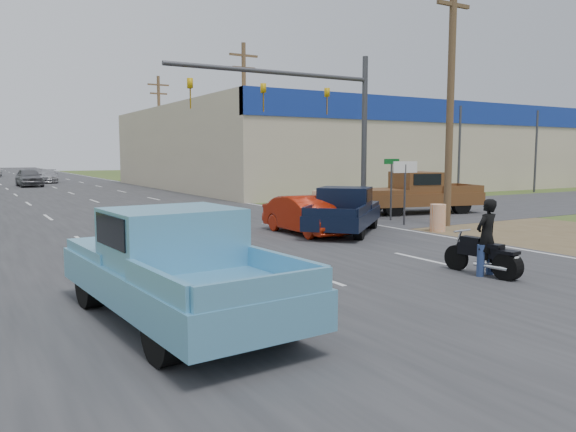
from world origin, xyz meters
TOP-DOWN VIEW (x-y plane):
  - main_road at (0.00, 40.00)m, footprint 15.00×180.00m
  - cross_road at (0.00, 18.00)m, footprint 120.00×10.00m
  - dirt_verge at (11.00, 10.00)m, footprint 8.00×18.00m
  - big_box_store at (32.00, 39.93)m, footprint 50.00×28.10m
  - utility_pole_1 at (9.50, 13.00)m, footprint 2.00×0.28m
  - utility_pole_2 at (9.50, 31.00)m, footprint 2.00×0.28m
  - utility_pole_3 at (9.50, 49.00)m, footprint 2.00×0.28m
  - tree_3 at (55.00, 70.00)m, footprint 8.40×8.40m
  - tree_5 at (30.00, 95.00)m, footprint 7.98×7.98m
  - barrel_0 at (8.00, 12.00)m, footprint 0.56×0.56m
  - barrel_1 at (8.40, 20.50)m, footprint 0.56×0.56m
  - lane_sign at (8.20, 14.00)m, footprint 1.20×0.08m
  - street_name_sign at (8.80, 15.50)m, footprint 0.80×0.08m
  - signal_mast at (5.82, 17.00)m, footprint 9.12×0.40m
  - red_convertible at (3.50, 13.81)m, footprint 1.43×4.02m
  - motorcycle at (3.43, 5.93)m, footprint 0.62×1.99m
  - rider at (3.42, 5.97)m, footprint 0.66×0.47m
  - blue_pickup at (-3.91, 6.31)m, footprint 2.64×5.89m
  - navy_pickup at (4.91, 13.47)m, footprint 4.90×4.73m
  - brown_pickup at (11.72, 17.19)m, footprint 6.30×3.56m
  - distant_car_grey at (-1.63, 50.80)m, footprint 2.06×4.77m
  - distant_car_silver at (0.68, 56.95)m, footprint 2.41×4.76m

SIDE VIEW (x-z plane):
  - dirt_verge at x=11.00m, z-range 0.00..0.01m
  - cross_road at x=0.00m, z-range 0.00..0.02m
  - main_road at x=0.00m, z-range 0.00..0.02m
  - motorcycle at x=3.43m, z-range -0.06..0.95m
  - barrel_0 at x=8.00m, z-range 0.00..1.00m
  - barrel_1 at x=8.40m, z-range 0.00..1.00m
  - red_convertible at x=3.50m, z-range 0.00..1.32m
  - distant_car_silver at x=0.68m, z-range 0.00..1.33m
  - distant_car_grey at x=-1.63m, z-range 0.00..1.60m
  - navy_pickup at x=4.91m, z-range 0.01..1.64m
  - rider at x=3.42m, z-range 0.00..1.69m
  - blue_pickup at x=-3.91m, z-range 0.01..1.91m
  - brown_pickup at x=11.72m, z-range 0.01..1.98m
  - street_name_sign at x=8.80m, z-range 0.30..2.91m
  - lane_sign at x=8.20m, z-range 0.64..3.16m
  - big_box_store at x=32.00m, z-range 0.01..6.61m
  - signal_mast at x=5.82m, z-range 1.30..8.30m
  - utility_pole_1 at x=9.50m, z-range 0.32..10.32m
  - utility_pole_2 at x=9.50m, z-range 0.32..10.32m
  - utility_pole_3 at x=9.50m, z-range 0.32..10.32m
  - tree_5 at x=30.00m, z-range 0.94..10.82m
  - tree_3 at x=55.00m, z-range 0.99..11.39m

